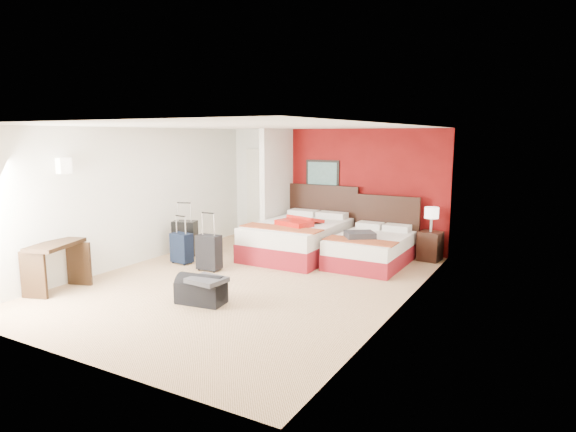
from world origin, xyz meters
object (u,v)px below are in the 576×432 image
Objects in this scene: desk at (57,267)px; suitcase_black at (185,239)px; suitcase_charcoal at (209,254)px; bed_left at (298,239)px; duffel_bag at (201,291)px; nightstand at (430,246)px; suitcase_navy at (182,249)px; bed_right at (370,250)px; red_suitcase_open at (300,221)px; table_lamp at (431,220)px.

suitcase_black is at bearing 67.12° from desk.
suitcase_charcoal is at bearing -48.75° from suitcase_black.
bed_left is 3.14m from duffel_bag.
nightstand is 4.69m from suitcase_navy.
bed_right is 3.49m from duffel_bag.
bed_left is at bearing 150.06° from red_suitcase_open.
desk is at bearing -98.69° from suitcase_navy.
duffel_bag is at bearing -74.49° from red_suitcase_open.
suitcase_navy is 0.59× the size of desk.
red_suitcase_open reaches higher than nightstand.
nightstand is at bearing 21.27° from bed_left.
duffel_bag is at bearing -64.13° from suitcase_black.
suitcase_charcoal is at bearing 116.58° from duffel_bag.
red_suitcase_open is at bearing 54.69° from suitcase_charcoal.
bed_right is 3.21× the size of nightstand.
suitcase_navy is (-1.71, -1.48, -0.45)m from red_suitcase_open.
suitcase_black is 2.68m from desk.
suitcase_black is at bearing 127.35° from duffel_bag.
desk is (-4.50, -4.70, 0.10)m from nightstand.
desk is (-2.25, -0.65, 0.21)m from duffel_bag.
bed_left is 2.22m from suitcase_black.
nightstand is at bearing 5.91° from suitcase_black.
suitcase_charcoal reaches higher than nightstand.
suitcase_charcoal is 0.76m from suitcase_navy.
bed_right is 3.29× the size of suitcase_navy.
duffel_bag is 2.35m from desk.
bed_right is at bearing 59.19° from duffel_bag.
bed_left is at bearing -152.60° from nightstand.
bed_left is 4.67× the size of table_lamp.
nightstand is 0.92× the size of suitcase_charcoal.
table_lamp is at bearing 27.82° from desk.
suitcase_charcoal is at bearing -134.73° from nightstand.
suitcase_charcoal reaches higher than suitcase_navy.
red_suitcase_open is at bearing 82.47° from duffel_bag.
desk is at bearing -106.13° from red_suitcase_open.
desk is at bearing -125.97° from suitcase_charcoal.
bed_right is at bearing -130.55° from nightstand.
suitcase_black is at bearing 146.22° from suitcase_charcoal.
bed_right is at bearing -0.12° from suitcase_black.
bed_right is 3.50m from suitcase_navy.
table_lamp reaches higher than nightstand.
table_lamp reaches higher than duffel_bag.
red_suitcase_open is (-1.38, -0.18, 0.45)m from bed_right.
suitcase_black is at bearing -154.63° from table_lamp.
nightstand is (2.37, 0.92, -0.05)m from bed_left.
red_suitcase_open reaches higher than suitcase_charcoal.
bed_left is 4.08× the size of suitcase_navy.
bed_left is 1.24× the size of bed_right.
nightstand is 0.82× the size of duffel_bag.
table_lamp is (2.27, 1.02, 0.07)m from red_suitcase_open.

